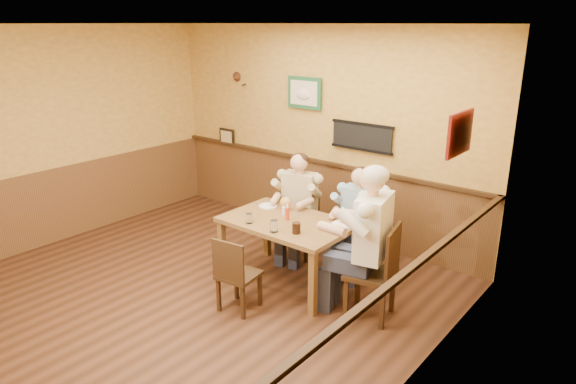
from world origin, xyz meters
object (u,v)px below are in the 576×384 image
object	(u,v)px
cola_tumbler	(296,228)
pepper_shaker	(287,217)
water_glass_mid	(274,226)
chair_back_left	(300,224)
chair_back_right	(359,240)
chair_right_end	(371,271)
dining_table	(287,228)
salt_shaker	(284,211)
diner_blue_polo	(359,226)
water_glass_left	(249,218)
diner_white_elder	(372,252)
hot_sauce_bottle	(287,213)
diner_tan_shirt	(300,211)
chair_near_side	(239,273)

from	to	relation	value
cola_tumbler	pepper_shaker	distance (m)	0.38
water_glass_mid	cola_tumbler	bearing A→B (deg)	29.68
chair_back_left	chair_back_right	distance (m)	0.82
chair_back_left	chair_right_end	distance (m)	1.56
chair_back_right	cola_tumbler	size ratio (longest dim) A/B	7.01
dining_table	salt_shaker	xyz separation A→B (m)	(-0.13, 0.10, 0.14)
chair_right_end	diner_blue_polo	size ratio (longest dim) A/B	0.85
diner_blue_polo	salt_shaker	bearing A→B (deg)	-142.31
chair_back_left	pepper_shaker	distance (m)	0.80
chair_back_left	chair_right_end	size ratio (longest dim) A/B	0.85
chair_back_right	cola_tumbler	bearing A→B (deg)	-108.05
water_glass_left	chair_back_left	bearing A→B (deg)	93.14
dining_table	salt_shaker	bearing A→B (deg)	143.10
diner_white_elder	hot_sauce_bottle	bearing A→B (deg)	-104.82
chair_back_left	pepper_shaker	bearing A→B (deg)	-77.31
chair_back_left	diner_white_elder	bearing A→B (deg)	-39.42
cola_tumbler	diner_tan_shirt	bearing A→B (deg)	125.72
diner_tan_shirt	water_glass_mid	world-z (taller)	diner_tan_shirt
water_glass_mid	hot_sauce_bottle	size ratio (longest dim) A/B	0.79
chair_right_end	chair_near_side	distance (m)	1.32
dining_table	hot_sauce_bottle	xyz separation A→B (m)	(-0.00, 0.00, 0.17)
chair_back_left	salt_shaker	size ratio (longest dim) A/B	8.48
hot_sauce_bottle	salt_shaker	bearing A→B (deg)	143.83
water_glass_mid	water_glass_left	bearing A→B (deg)	177.14
chair_right_end	water_glass_left	bearing A→B (deg)	-90.73
diner_white_elder	chair_back_right	bearing A→B (deg)	-154.30
chair_near_side	pepper_shaker	world-z (taller)	pepper_shaker
diner_tan_shirt	cola_tumbler	distance (m)	1.09
dining_table	chair_right_end	distance (m)	1.10
dining_table	diner_blue_polo	size ratio (longest dim) A/B	1.21
diner_white_elder	water_glass_left	distance (m)	1.39
water_glass_mid	cola_tumbler	distance (m)	0.24
chair_right_end	diner_white_elder	xyz separation A→B (m)	(0.00, 0.00, 0.21)
chair_back_right	diner_blue_polo	size ratio (longest dim) A/B	0.70
diner_tan_shirt	hot_sauce_bottle	distance (m)	0.75
chair_back_right	chair_right_end	distance (m)	0.95
chair_back_left	diner_blue_polo	size ratio (longest dim) A/B	0.72
dining_table	pepper_shaker	distance (m)	0.13
water_glass_mid	chair_near_side	bearing A→B (deg)	-105.91
chair_near_side	water_glass_left	size ratio (longest dim) A/B	7.36
chair_right_end	chair_back_right	bearing A→B (deg)	-154.30
chair_right_end	diner_tan_shirt	xyz separation A→B (m)	(-1.41, 0.68, 0.11)
water_glass_left	water_glass_mid	bearing A→B (deg)	-2.86
hot_sauce_bottle	pepper_shaker	bearing A→B (deg)	-163.61
chair_near_side	dining_table	bearing A→B (deg)	-99.77
salt_shaker	hot_sauce_bottle	bearing A→B (deg)	-36.17
chair_right_end	pepper_shaker	bearing A→B (deg)	-104.77
chair_right_end	cola_tumbler	distance (m)	0.87
chair_back_left	chair_right_end	xyz separation A→B (m)	(1.41, -0.68, 0.07)
dining_table	chair_near_side	world-z (taller)	chair_near_side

